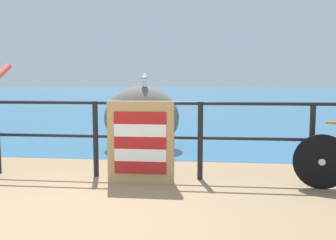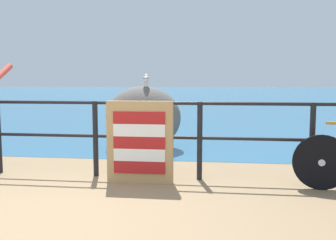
{
  "view_description": "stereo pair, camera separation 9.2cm",
  "coord_description": "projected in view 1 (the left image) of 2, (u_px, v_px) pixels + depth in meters",
  "views": [
    {
      "loc": [
        1.49,
        -3.08,
        1.27
      ],
      "look_at": [
        0.94,
        2.01,
        0.74
      ],
      "focal_mm": 38.77,
      "sensor_mm": 36.0,
      "label": 1
    },
    {
      "loc": [
        1.58,
        -3.07,
        1.27
      ],
      "look_at": [
        0.94,
        2.01,
        0.74
      ],
      "focal_mm": 38.77,
      "sensor_mm": 36.0,
      "label": 2
    }
  ],
  "objects": [
    {
      "name": "promenade_railing",
      "position": [
        95.0,
        130.0,
        4.86
      ],
      "size": [
        8.5,
        0.07,
        1.02
      ],
      "color": "black",
      "rests_on": "ground_plane"
    },
    {
      "name": "sea_surface",
      "position": [
        197.0,
        91.0,
        50.47
      ],
      "size": [
        120.0,
        90.0,
        0.01
      ],
      "primitive_type": "cube",
      "color": "#285B7F",
      "rests_on": "ground_plane"
    },
    {
      "name": "breakwater_boulder_main",
      "position": [
        142.0,
        118.0,
        6.9
      ],
      "size": [
        1.43,
        1.19,
        1.2
      ],
      "color": "#605B56",
      "rests_on": "ground"
    },
    {
      "name": "seagull",
      "position": [
        144.0,
        79.0,
        6.74
      ],
      "size": [
        0.15,
        0.34,
        0.23
      ],
      "rotation": [
        0.0,
        0.0,
        1.72
      ],
      "color": "gold",
      "rests_on": "breakwater_boulder_main"
    },
    {
      "name": "ground_plane",
      "position": [
        184.0,
        103.0,
        23.12
      ],
      "size": [
        120.0,
        120.0,
        0.1
      ],
      "primitive_type": "cube",
      "color": "#846B4C"
    },
    {
      "name": "folded_deckchair_stack",
      "position": [
        141.0,
        142.0,
        4.55
      ],
      "size": [
        0.84,
        0.1,
        1.04
      ],
      "color": "tan",
      "rests_on": "ground_plane"
    }
  ]
}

